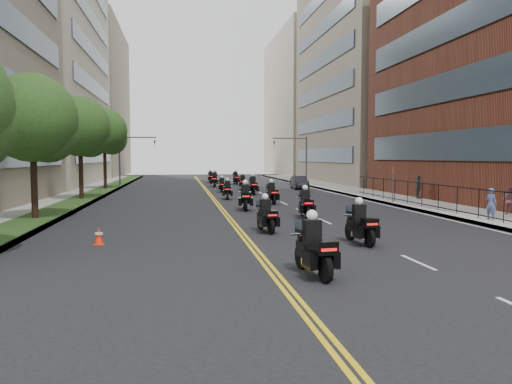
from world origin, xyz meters
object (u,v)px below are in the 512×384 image
at_px(motorcycle_2, 266,217).
at_px(motorcycle_10, 215,180).
at_px(pedestrian_c, 418,187).
at_px(motorcycle_5, 272,194).
at_px(parked_sedan, 299,182).
at_px(motorcycle_7, 253,186).
at_px(motorcycle_3, 305,205).
at_px(motorcycle_0, 314,250).
at_px(traffic_cone, 99,236).
at_px(motorcycle_6, 228,191).
at_px(pedestrian_b, 509,200).
at_px(motorcycle_9, 243,183).
at_px(motorcycle_1, 360,226).
at_px(motorcycle_4, 245,198).
at_px(motorcycle_11, 236,179).
at_px(motorcycle_12, 211,177).
at_px(pedestrian_a, 491,204).
at_px(motorcycle_8, 222,186).

bearing_deg(motorcycle_2, motorcycle_10, 82.87).
bearing_deg(pedestrian_c, motorcycle_5, 105.80).
xyz_separation_m(parked_sedan, pedestrian_c, (5.50, -14.65, 0.35)).
distance_m(motorcycle_7, pedestrian_c, 13.73).
height_order(motorcycle_3, pedestrian_c, pedestrian_c).
height_order(motorcycle_7, pedestrian_c, pedestrian_c).
xyz_separation_m(motorcycle_0, traffic_cone, (-6.57, 5.92, -0.40)).
distance_m(motorcycle_6, pedestrian_b, 19.64).
bearing_deg(motorcycle_9, pedestrian_b, -63.23).
distance_m(motorcycle_1, motorcycle_2, 4.58).
distance_m(motorcycle_0, motorcycle_6, 25.20).
xyz_separation_m(motorcycle_4, traffic_cone, (-6.93, -11.15, -0.42)).
height_order(motorcycle_5, parked_sedan, motorcycle_5).
relative_size(motorcycle_11, pedestrian_b, 1.54).
bearing_deg(motorcycle_12, pedestrian_b, -74.89).
bearing_deg(pedestrian_c, motorcycle_9, 47.53).
relative_size(motorcycle_4, pedestrian_b, 1.64).
relative_size(motorcycle_3, motorcycle_10, 0.94).
xyz_separation_m(motorcycle_5, motorcycle_9, (0.04, 16.29, -0.02)).
relative_size(motorcycle_10, motorcycle_12, 1.11).
bearing_deg(motorcycle_6, motorcycle_3, -71.71).
distance_m(motorcycle_0, motorcycle_1, 5.50).
distance_m(motorcycle_9, motorcycle_12, 13.24).
distance_m(motorcycle_11, traffic_cone, 40.94).
bearing_deg(motorcycle_12, pedestrian_c, -68.65).
distance_m(motorcycle_1, motorcycle_11, 41.15).
bearing_deg(pedestrian_c, pedestrian_a, -179.05).
bearing_deg(motorcycle_8, motorcycle_1, -84.96).
height_order(motorcycle_10, pedestrian_c, pedestrian_c).
bearing_deg(motorcycle_0, traffic_cone, 130.91).
height_order(motorcycle_3, motorcycle_9, motorcycle_3).
bearing_deg(motorcycle_2, motorcycle_6, 83.15).
xyz_separation_m(motorcycle_8, pedestrian_b, (13.67, -21.62, 0.31)).
bearing_deg(motorcycle_7, motorcycle_11, 90.93).
xyz_separation_m(motorcycle_0, pedestrian_a, (11.63, 9.47, 0.22)).
distance_m(motorcycle_12, pedestrian_b, 41.17).
distance_m(motorcycle_7, motorcycle_10, 12.05).
xyz_separation_m(motorcycle_6, traffic_cone, (-6.62, -19.27, -0.34)).
bearing_deg(motorcycle_1, motorcycle_8, 90.79).
xyz_separation_m(motorcycle_9, pedestrian_c, (11.20, -15.47, 0.36)).
relative_size(pedestrian_c, traffic_cone, 2.72).
bearing_deg(pedestrian_b, motorcycle_0, 98.12).
xyz_separation_m(motorcycle_12, pedestrian_a, (11.36, -40.66, 0.27)).
relative_size(pedestrian_b, pedestrian_c, 0.88).
height_order(motorcycle_2, pedestrian_a, pedestrian_a).
bearing_deg(motorcycle_11, traffic_cone, -107.28).
xyz_separation_m(motorcycle_7, motorcycle_9, (0.07, 7.63, -0.07)).
xyz_separation_m(motorcycle_9, motorcycle_12, (-2.46, 13.00, 0.01)).
distance_m(motorcycle_9, parked_sedan, 5.76).
bearing_deg(motorcycle_8, motorcycle_11, 77.41).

